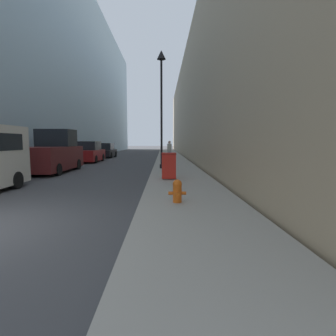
% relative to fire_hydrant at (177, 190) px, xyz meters
% --- Properties ---
extents(sidewalk_right, '(2.85, 60.00, 0.14)m').
position_rel_fire_hydrant_xyz_m(sidewalk_right, '(0.40, 15.94, -0.39)').
color(sidewalk_right, '#9E998E').
rests_on(sidewalk_right, ground).
extents(building_left_glass, '(12.00, 60.00, 19.15)m').
position_rel_fire_hydrant_xyz_m(building_left_glass, '(-14.64, 23.94, 9.11)').
color(building_left_glass, '#99B7C6').
rests_on(building_left_glass, ground).
extents(building_right_stone, '(12.00, 60.00, 11.41)m').
position_rel_fire_hydrant_xyz_m(building_right_stone, '(7.93, 23.94, 5.24)').
color(building_right_stone, tan).
rests_on(building_right_stone, ground).
extents(fire_hydrant, '(0.47, 0.36, 0.62)m').
position_rel_fire_hydrant_xyz_m(fire_hydrant, '(0.00, 0.00, 0.00)').
color(fire_hydrant, '#D15614').
rests_on(fire_hydrant, sidewalk_right).
extents(trash_bin, '(0.62, 0.67, 1.14)m').
position_rel_fire_hydrant_xyz_m(trash_bin, '(-0.13, 4.49, 0.26)').
color(trash_bin, red).
rests_on(trash_bin, sidewalk_right).
extents(lamppost, '(0.51, 0.51, 6.92)m').
position_rel_fire_hydrant_xyz_m(lamppost, '(-0.48, 8.96, 4.61)').
color(lamppost, black).
rests_on(lamppost, sidewalk_right).
extents(pickup_truck, '(2.22, 5.10, 2.49)m').
position_rel_fire_hydrant_xyz_m(pickup_truck, '(-6.83, 8.40, 0.56)').
color(pickup_truck, '#561919').
rests_on(pickup_truck, ground).
extents(parked_sedan_near, '(1.96, 4.22, 1.78)m').
position_rel_fire_hydrant_xyz_m(parked_sedan_near, '(-6.78, 15.72, 0.34)').
color(parked_sedan_near, maroon).
rests_on(parked_sedan_near, ground).
extents(parked_sedan_far, '(1.90, 4.35, 1.60)m').
position_rel_fire_hydrant_xyz_m(parked_sedan_far, '(-6.77, 22.12, 0.26)').
color(parked_sedan_far, black).
rests_on(parked_sedan_far, ground).
extents(pedestrian_on_sidewalk, '(0.34, 0.22, 1.67)m').
position_rel_fire_hydrant_xyz_m(pedestrian_on_sidewalk, '(0.11, 13.75, 0.52)').
color(pedestrian_on_sidewalk, '#2D3347').
rests_on(pedestrian_on_sidewalk, sidewalk_right).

